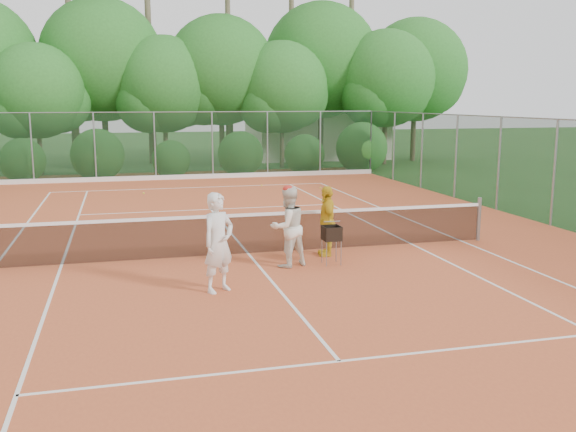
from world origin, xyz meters
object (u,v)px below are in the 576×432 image
object	(u,v)px
player_white	(218,243)
ball_hopper	(332,234)
player_center_grp	(288,227)
player_yellow	(327,221)

from	to	relation	value
player_white	ball_hopper	bearing A→B (deg)	-4.72
player_center_grp	player_yellow	distance (m)	1.34
player_center_grp	player_yellow	size ratio (longest dim) A/B	1.09
player_center_grp	ball_hopper	bearing A→B (deg)	-2.94
player_white	ball_hopper	size ratio (longest dim) A/B	2.21
player_white	player_yellow	distance (m)	3.57
player_white	player_yellow	bearing A→B (deg)	5.47
player_white	ball_hopper	distance (m)	3.02
player_white	player_center_grp	xyz separation A→B (m)	(1.70, 1.46, -0.06)
player_yellow	ball_hopper	xyz separation A→B (m)	(-0.15, -0.79, -0.14)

